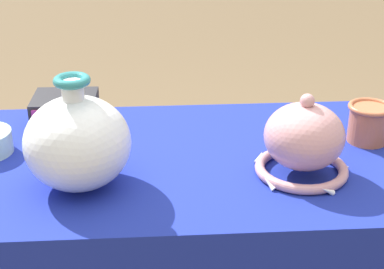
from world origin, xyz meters
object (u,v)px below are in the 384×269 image
at_px(vase_dome_bell, 304,142).
at_px(cup_wide_terracotta, 369,122).
at_px(vase_tall_bulbous, 78,142).
at_px(mosaic_tile_box, 66,113).

xyz_separation_m(vase_dome_bell, cup_wide_terracotta, (0.20, 0.15, -0.02)).
distance_m(vase_tall_bulbous, mosaic_tile_box, 0.30).
bearing_deg(mosaic_tile_box, vase_dome_bell, -25.55).
xyz_separation_m(vase_tall_bulbous, vase_dome_bell, (0.47, 0.02, -0.02)).
bearing_deg(vase_tall_bulbous, cup_wide_terracotta, 14.09).
height_order(vase_dome_bell, mosaic_tile_box, vase_dome_bell).
relative_size(mosaic_tile_box, cup_wide_terracotta, 1.49).
relative_size(vase_dome_bell, mosaic_tile_box, 1.35).
bearing_deg(cup_wide_terracotta, vase_dome_bell, -142.84).
height_order(vase_tall_bulbous, vase_dome_bell, vase_tall_bulbous).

